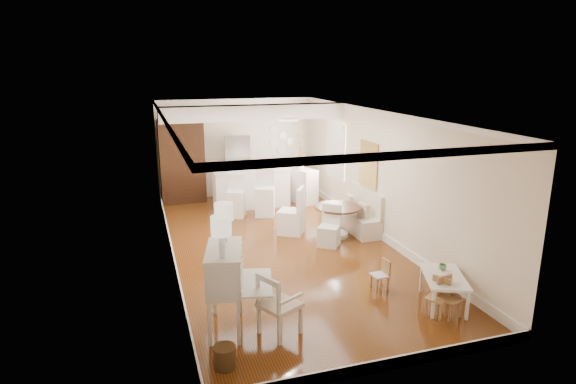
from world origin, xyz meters
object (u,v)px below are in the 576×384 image
fridge (250,166)px  kids_chair_b (380,275)px  pantry_cabinet (182,161)px  sideboard (301,185)px  breakfast_counter (252,188)px  bar_stool_right (265,193)px  kids_chair_c (450,297)px  slip_chair_near (329,226)px  wicker_basket (225,357)px  dining_table (338,221)px  kids_table (443,290)px  secretary_bureau (225,289)px  bar_stool_left (236,196)px  gustavian_armchair (280,303)px  kids_chair_a (437,298)px  slip_chair_far (291,211)px

fridge → kids_chair_b: bearing=-83.7°
pantry_cabinet → fridge: size_ratio=1.28×
kids_chair_b → sideboard: 5.61m
breakfast_counter → bar_stool_right: size_ratio=1.74×
kids_chair_c → pantry_cabinet: size_ratio=0.27×
slip_chair_near → kids_chair_b: bearing=-51.6°
kids_chair_b → wicker_basket: bearing=-68.1°
wicker_basket → bar_stool_right: (2.13, 6.02, 0.44)m
wicker_basket → kids_chair_c: bearing=4.1°
dining_table → bar_stool_right: size_ratio=0.87×
kids_table → kids_chair_b: kids_chair_b is taller
slip_chair_near → pantry_cabinet: (-2.59, 4.42, 0.72)m
sideboard → kids_chair_b: bearing=-115.1°
secretary_bureau → kids_table: secretary_bureau is taller
bar_stool_right → bar_stool_left: bearing=-171.2°
kids_chair_c → slip_chair_near: 3.37m
wicker_basket → slip_chair_near: bearing=51.1°
secretary_bureau → breakfast_counter: 6.25m
gustavian_armchair → breakfast_counter: bearing=-37.2°
kids_chair_c → slip_chair_near: bearing=87.5°
dining_table → sideboard: (0.14, 2.93, 0.12)m
breakfast_counter → dining_table: bearing=-65.7°
kids_chair_a → sideboard: sideboard is taller
kids_table → kids_chair_b: size_ratio=1.86×
bar_stool_right → sideboard: (1.29, 0.94, -0.12)m
slip_chair_near → secretary_bureau: bearing=-98.1°
kids_table → sideboard: sideboard is taller
gustavian_armchair → bar_stool_left: 5.62m
secretary_bureau → slip_chair_far: (2.16, 3.63, -0.08)m
bar_stool_left → bar_stool_right: bearing=12.0°
breakfast_counter → bar_stool_right: (0.14, -0.88, 0.07)m
kids_table → gustavian_armchair: bearing=-179.4°
slip_chair_near → bar_stool_left: 2.98m
pantry_cabinet → sideboard: bearing=-17.9°
secretary_bureau → slip_chair_far: 4.22m
secretary_bureau → sideboard: secretary_bureau is taller
breakfast_counter → gustavian_armchair: bearing=-99.8°
kids_table → dining_table: size_ratio=0.97×
secretary_bureau → kids_chair_b: bearing=23.1°
pantry_cabinet → fridge: bearing=-0.9°
gustavian_armchair → kids_chair_c: (2.60, -0.31, -0.15)m
kids_table → breakfast_counter: size_ratio=0.49×
slip_chair_far → pantry_cabinet: size_ratio=0.47×
breakfast_counter → bar_stool_left: (-0.59, -0.75, 0.02)m
kids_chair_b → bar_stool_right: size_ratio=0.46×
kids_chair_b → fridge: bearing=-177.1°
kids_chair_b → kids_chair_c: 1.27m
kids_chair_c → breakfast_counter: (-1.51, 6.65, 0.20)m
breakfast_counter → pantry_cabinet: bearing=147.6°
bar_stool_right → kids_chair_a: bearing=-59.2°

